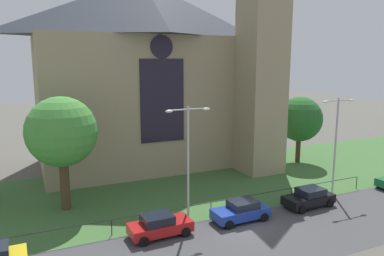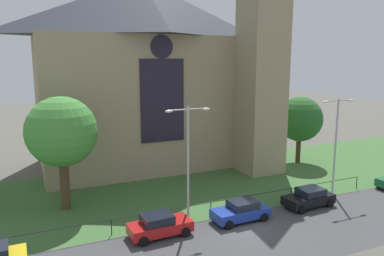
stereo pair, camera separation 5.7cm
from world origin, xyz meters
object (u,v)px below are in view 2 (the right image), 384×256
(parked_car_blue, at_px, (241,211))
(streetlamp_far, at_px, (336,134))
(streetlamp_near, at_px, (188,150))
(church_building, at_px, (152,72))
(parked_car_red, at_px, (159,225))
(tree_left_near, at_px, (62,132))
(tree_right_far, at_px, (300,119))
(parked_car_black, at_px, (309,198))

(parked_car_blue, bearing_deg, streetlamp_far, -172.81)
(streetlamp_near, bearing_deg, streetlamp_far, 0.00)
(church_building, height_order, parked_car_red, church_building)
(church_building, relative_size, tree_left_near, 2.91)
(streetlamp_near, bearing_deg, tree_left_near, 142.06)
(tree_right_far, xyz_separation_m, parked_car_blue, (-14.39, -10.94, -4.25))
(streetlamp_far, xyz_separation_m, parked_car_red, (-16.55, -1.32, -4.60))
(streetlamp_near, height_order, streetlamp_far, streetlamp_near)
(parked_car_black, bearing_deg, tree_left_near, -25.40)
(streetlamp_near, bearing_deg, parked_car_blue, -22.52)
(tree_left_near, relative_size, parked_car_black, 2.09)
(parked_car_red, bearing_deg, tree_left_near, 123.06)
(church_building, distance_m, streetlamp_near, 16.85)
(tree_right_far, relative_size, parked_car_blue, 1.79)
(tree_left_near, bearing_deg, streetlamp_near, -37.94)
(tree_right_far, height_order, tree_left_near, tree_left_near)
(streetlamp_near, xyz_separation_m, parked_car_black, (9.93, -1.45, -4.61))
(church_building, bearing_deg, streetlamp_far, -54.84)
(tree_left_near, height_order, streetlamp_far, tree_left_near)
(streetlamp_far, bearing_deg, parked_car_red, -175.44)
(church_building, xyz_separation_m, tree_right_far, (15.26, -6.43, -5.27))
(parked_car_blue, bearing_deg, church_building, -88.06)
(streetlamp_far, relative_size, parked_car_blue, 1.99)
(tree_left_near, height_order, parked_car_blue, tree_left_near)
(church_building, xyz_separation_m, parked_car_black, (7.25, -17.34, -9.53))
(parked_car_black, bearing_deg, parked_car_blue, -2.07)
(tree_left_near, bearing_deg, streetlamp_far, -15.73)
(streetlamp_near, distance_m, parked_car_red, 5.49)
(church_building, distance_m, streetlamp_far, 20.05)
(streetlamp_far, bearing_deg, tree_left_near, 164.27)
(tree_left_near, xyz_separation_m, parked_car_blue, (11.41, -7.60, -5.41))
(tree_left_near, xyz_separation_m, streetlamp_near, (7.85, -6.12, -0.81))
(streetlamp_near, bearing_deg, parked_car_red, -153.74)
(parked_car_black, bearing_deg, tree_right_far, -128.67)
(tree_right_far, bearing_deg, church_building, 157.16)
(church_building, bearing_deg, parked_car_blue, -87.10)
(streetlamp_near, xyz_separation_m, parked_car_blue, (3.56, -1.48, -4.61))
(tree_right_far, height_order, streetlamp_near, streetlamp_near)
(church_building, distance_m, parked_car_blue, 19.83)
(tree_left_near, relative_size, parked_car_red, 2.10)
(tree_right_far, xyz_separation_m, tree_left_near, (-25.80, -3.34, 1.16))
(parked_car_blue, bearing_deg, parked_car_red, -2.40)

